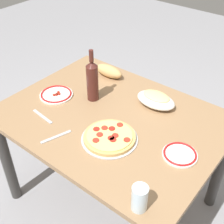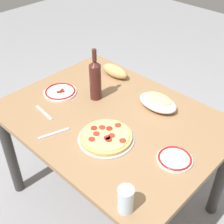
{
  "view_description": "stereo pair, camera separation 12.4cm",
  "coord_description": "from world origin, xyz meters",
  "px_view_note": "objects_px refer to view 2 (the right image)",
  "views": [
    {
      "loc": [
        -0.84,
        1.05,
        1.81
      ],
      "look_at": [
        0.0,
        0.0,
        0.78
      ],
      "focal_mm": 48.91,
      "sensor_mm": 36.0,
      "label": 1
    },
    {
      "loc": [
        -0.94,
        0.97,
        1.81
      ],
      "look_at": [
        0.0,
        0.0,
        0.78
      ],
      "focal_mm": 48.91,
      "sensor_mm": 36.0,
      "label": 2
    }
  ],
  "objects_px": {
    "water_glass": "(126,200)",
    "bread_loaf": "(115,71)",
    "wine_bottle": "(95,79)",
    "baked_pasta_dish": "(158,102)",
    "side_plate_near": "(60,92)",
    "pepperoni_pizza": "(106,137)",
    "dining_table": "(112,133)",
    "side_plate_far": "(175,159)"
  },
  "relations": [
    {
      "from": "water_glass",
      "to": "side_plate_near",
      "type": "height_order",
      "value": "water_glass"
    },
    {
      "from": "pepperoni_pizza",
      "to": "water_glass",
      "type": "height_order",
      "value": "water_glass"
    },
    {
      "from": "water_glass",
      "to": "bread_loaf",
      "type": "height_order",
      "value": "water_glass"
    },
    {
      "from": "side_plate_far",
      "to": "water_glass",
      "type": "bearing_deg",
      "value": 91.87
    },
    {
      "from": "baked_pasta_dish",
      "to": "side_plate_near",
      "type": "xyz_separation_m",
      "value": [
        0.53,
        0.3,
        -0.03
      ]
    },
    {
      "from": "wine_bottle",
      "to": "bread_loaf",
      "type": "height_order",
      "value": "wine_bottle"
    },
    {
      "from": "water_glass",
      "to": "side_plate_near",
      "type": "relative_size",
      "value": 0.6
    },
    {
      "from": "baked_pasta_dish",
      "to": "bread_loaf",
      "type": "relative_size",
      "value": 1.16
    },
    {
      "from": "water_glass",
      "to": "bread_loaf",
      "type": "xyz_separation_m",
      "value": [
        0.75,
        -0.73,
        -0.02
      ]
    },
    {
      "from": "wine_bottle",
      "to": "water_glass",
      "type": "distance_m",
      "value": 0.81
    },
    {
      "from": "baked_pasta_dish",
      "to": "wine_bottle",
      "type": "height_order",
      "value": "wine_bottle"
    },
    {
      "from": "side_plate_near",
      "to": "bread_loaf",
      "type": "xyz_separation_m",
      "value": [
        -0.11,
        -0.38,
        0.03
      ]
    },
    {
      "from": "side_plate_near",
      "to": "bread_loaf",
      "type": "relative_size",
      "value": 0.99
    },
    {
      "from": "wine_bottle",
      "to": "bread_loaf",
      "type": "distance_m",
      "value": 0.3
    },
    {
      "from": "dining_table",
      "to": "water_glass",
      "type": "xyz_separation_m",
      "value": [
        -0.46,
        0.4,
        0.18
      ]
    },
    {
      "from": "wine_bottle",
      "to": "dining_table",
      "type": "bearing_deg",
      "value": 162.01
    },
    {
      "from": "pepperoni_pizza",
      "to": "baked_pasta_dish",
      "type": "height_order",
      "value": "baked_pasta_dish"
    },
    {
      "from": "dining_table",
      "to": "side_plate_far",
      "type": "xyz_separation_m",
      "value": [
        -0.45,
        0.04,
        0.13
      ]
    },
    {
      "from": "wine_bottle",
      "to": "side_plate_far",
      "type": "distance_m",
      "value": 0.67
    },
    {
      "from": "wine_bottle",
      "to": "water_glass",
      "type": "height_order",
      "value": "wine_bottle"
    },
    {
      "from": "wine_bottle",
      "to": "side_plate_far",
      "type": "bearing_deg",
      "value": 171.19
    },
    {
      "from": "dining_table",
      "to": "pepperoni_pizza",
      "type": "height_order",
      "value": "pepperoni_pizza"
    },
    {
      "from": "water_glass",
      "to": "pepperoni_pizza",
      "type": "bearing_deg",
      "value": -34.83
    },
    {
      "from": "side_plate_far",
      "to": "bread_loaf",
      "type": "bearing_deg",
      "value": -26.38
    },
    {
      "from": "side_plate_near",
      "to": "wine_bottle",
      "type": "bearing_deg",
      "value": -149.25
    },
    {
      "from": "dining_table",
      "to": "side_plate_far",
      "type": "bearing_deg",
      "value": 175.43
    },
    {
      "from": "wine_bottle",
      "to": "side_plate_near",
      "type": "xyz_separation_m",
      "value": [
        0.2,
        0.12,
        -0.12
      ]
    },
    {
      "from": "pepperoni_pizza",
      "to": "side_plate_near",
      "type": "relative_size",
      "value": 1.44
    },
    {
      "from": "baked_pasta_dish",
      "to": "wine_bottle",
      "type": "distance_m",
      "value": 0.39
    },
    {
      "from": "wine_bottle",
      "to": "side_plate_near",
      "type": "bearing_deg",
      "value": 30.75
    },
    {
      "from": "dining_table",
      "to": "wine_bottle",
      "type": "xyz_separation_m",
      "value": [
        0.2,
        -0.06,
        0.26
      ]
    },
    {
      "from": "pepperoni_pizza",
      "to": "wine_bottle",
      "type": "relative_size",
      "value": 0.91
    },
    {
      "from": "pepperoni_pizza",
      "to": "side_plate_far",
      "type": "relative_size",
      "value": 1.71
    },
    {
      "from": "dining_table",
      "to": "side_plate_near",
      "type": "bearing_deg",
      "value": 7.73
    },
    {
      "from": "wine_bottle",
      "to": "water_glass",
      "type": "bearing_deg",
      "value": 144.73
    },
    {
      "from": "pepperoni_pizza",
      "to": "bread_loaf",
      "type": "height_order",
      "value": "bread_loaf"
    },
    {
      "from": "dining_table",
      "to": "water_glass",
      "type": "bearing_deg",
      "value": 138.91
    },
    {
      "from": "wine_bottle",
      "to": "pepperoni_pizza",
      "type": "bearing_deg",
      "value": 144.24
    },
    {
      "from": "water_glass",
      "to": "side_plate_far",
      "type": "relative_size",
      "value": 0.71
    },
    {
      "from": "water_glass",
      "to": "baked_pasta_dish",
      "type": "bearing_deg",
      "value": -63.16
    },
    {
      "from": "dining_table",
      "to": "pepperoni_pizza",
      "type": "bearing_deg",
      "value": 124.85
    },
    {
      "from": "water_glass",
      "to": "side_plate_far",
      "type": "distance_m",
      "value": 0.37
    }
  ]
}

